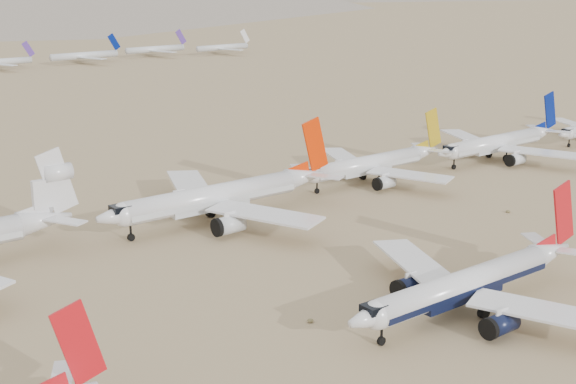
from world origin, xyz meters
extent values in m
plane|color=#856E4D|center=(0.00, 0.00, 0.00)|extent=(7000.00, 7000.00, 0.00)
cylinder|color=silver|center=(-10.24, 2.58, 4.90)|extent=(36.05, 4.26, 4.26)
cube|color=black|center=(-10.24, 2.58, 4.37)|extent=(35.33, 4.33, 0.96)
sphere|color=silver|center=(-28.27, 2.58, 4.90)|extent=(4.26, 4.26, 4.26)
cube|color=black|center=(-28.91, 2.58, 6.07)|extent=(2.98, 2.77, 1.07)
cone|color=silver|center=(12.04, 2.58, 5.22)|extent=(9.01, 4.26, 4.26)
cube|color=silver|center=(-7.46, -10.07, 4.16)|extent=(13.92, 21.94, 0.67)
cylinder|color=black|center=(-12.25, -6.28, 2.23)|extent=(5.01, 3.07, 3.07)
cube|color=silver|center=(-7.46, 15.23, 4.16)|extent=(13.92, 21.94, 0.67)
cube|color=silver|center=(13.79, 6.73, 5.75)|extent=(5.72, 7.48, 0.26)
cylinder|color=black|center=(-12.25, 11.44, 2.23)|extent=(5.01, 3.07, 3.07)
cube|color=red|center=(14.54, 2.58, 11.44)|extent=(6.83, 0.34, 11.26)
cylinder|color=black|center=(-27.20, 2.58, 0.64)|extent=(1.28, 0.53, 1.28)
cylinder|color=black|center=(-8.74, -0.40, 0.89)|extent=(1.79, 1.07, 1.79)
cylinder|color=black|center=(-8.74, 5.56, 0.89)|extent=(1.79, 1.07, 1.79)
cube|color=silver|center=(-69.49, 12.42, 5.38)|extent=(5.28, 6.90, 0.24)
cube|color=red|center=(-68.80, 8.59, 10.63)|extent=(6.30, 0.32, 10.38)
cylinder|color=silver|center=(74.42, 63.47, 4.87)|extent=(34.93, 4.23, 4.23)
cube|color=silver|center=(74.42, 63.47, 4.34)|extent=(34.23, 4.30, 0.95)
sphere|color=silver|center=(56.96, 63.47, 4.87)|extent=(4.23, 4.23, 4.23)
cube|color=black|center=(56.32, 63.47, 6.03)|extent=(2.96, 2.75, 1.06)
cone|color=silver|center=(96.01, 63.47, 5.19)|extent=(8.73, 4.23, 4.23)
cube|color=silver|center=(77.12, 51.17, 4.13)|extent=(13.49, 21.26, 0.66)
cube|color=silver|center=(97.71, 59.44, 5.72)|extent=(5.55, 7.25, 0.25)
cylinder|color=silver|center=(72.48, 54.84, 2.22)|extent=(4.85, 3.05, 3.05)
cube|color=silver|center=(77.12, 75.78, 4.13)|extent=(13.49, 21.26, 0.66)
cube|color=silver|center=(97.71, 67.50, 5.72)|extent=(5.55, 7.25, 0.25)
cylinder|color=silver|center=(72.48, 72.11, 2.22)|extent=(4.85, 3.05, 3.05)
cube|color=#021368|center=(98.44, 63.47, 11.23)|extent=(6.62, 0.34, 10.91)
cylinder|color=black|center=(58.02, 63.47, 0.64)|extent=(1.27, 0.53, 1.27)
cylinder|color=black|center=(75.88, 60.51, 0.89)|extent=(1.78, 1.06, 1.78)
cylinder|color=black|center=(75.88, 66.44, 0.89)|extent=(1.78, 1.06, 1.78)
cylinder|color=silver|center=(30.87, 67.62, 4.70)|extent=(33.64, 4.09, 4.09)
cube|color=silver|center=(30.87, 67.62, 4.19)|extent=(32.96, 4.15, 0.92)
sphere|color=silver|center=(14.05, 67.62, 4.70)|extent=(4.09, 4.09, 4.09)
cube|color=black|center=(13.44, 67.62, 5.83)|extent=(2.86, 2.66, 1.02)
cone|color=silver|center=(51.66, 67.62, 5.01)|extent=(8.41, 4.09, 4.09)
cube|color=silver|center=(33.47, 55.76, 3.99)|extent=(12.99, 20.47, 0.63)
cube|color=silver|center=(53.30, 63.73, 5.52)|extent=(5.34, 6.98, 0.25)
cylinder|color=silver|center=(29.00, 59.29, 2.14)|extent=(4.67, 2.94, 2.94)
cube|color=silver|center=(33.47, 79.47, 3.99)|extent=(12.99, 20.47, 0.63)
cube|color=silver|center=(53.30, 71.50, 5.52)|extent=(5.34, 6.98, 0.25)
cylinder|color=silver|center=(29.00, 75.94, 2.14)|extent=(4.67, 2.94, 2.94)
cube|color=gold|center=(54.00, 67.62, 10.83)|extent=(6.37, 0.33, 10.50)
cylinder|color=black|center=(15.08, 67.62, 0.61)|extent=(1.23, 0.51, 1.23)
cylinder|color=black|center=(32.27, 64.75, 0.86)|extent=(1.72, 1.02, 1.72)
cylinder|color=black|center=(32.27, 70.48, 0.86)|extent=(1.72, 1.02, 1.72)
cylinder|color=silver|center=(-15.94, 64.02, 5.59)|extent=(39.75, 4.86, 4.86)
cube|color=silver|center=(-15.94, 64.02, 4.98)|extent=(38.95, 4.93, 1.09)
sphere|color=silver|center=(-35.81, 64.02, 5.59)|extent=(4.86, 4.86, 4.86)
cube|color=black|center=(-36.54, 64.02, 6.92)|extent=(3.40, 3.16, 1.21)
cone|color=silver|center=(8.63, 64.02, 5.95)|extent=(9.94, 4.86, 4.86)
cube|color=silver|center=(-12.87, 49.99, 4.74)|extent=(15.35, 24.19, 0.75)
cube|color=silver|center=(10.56, 59.42, 6.56)|extent=(6.31, 8.25, 0.29)
cylinder|color=silver|center=(-18.15, 54.17, 2.55)|extent=(5.52, 3.50, 3.50)
cube|color=silver|center=(-12.87, 78.04, 4.74)|extent=(15.35, 24.19, 0.75)
cube|color=silver|center=(10.56, 68.61, 6.56)|extent=(6.31, 8.25, 0.29)
cylinder|color=silver|center=(-18.15, 73.87, 2.55)|extent=(5.52, 3.50, 3.50)
cube|color=red|center=(11.39, 64.02, 12.84)|extent=(7.53, 0.39, 12.41)
cylinder|color=black|center=(-34.60, 64.02, 0.73)|extent=(1.46, 0.61, 1.46)
cylinder|color=black|center=(-14.28, 60.62, 1.02)|extent=(2.04, 1.21, 2.04)
cylinder|color=black|center=(-14.28, 67.42, 1.02)|extent=(2.04, 1.21, 2.04)
cone|color=silver|center=(-49.32, 68.95, 5.95)|extent=(10.13, 4.85, 4.85)
cube|color=silver|center=(-47.35, 64.28, 6.55)|extent=(6.43, 8.41, 0.29)
cube|color=silver|center=(-47.35, 73.62, 6.55)|extent=(6.43, 8.41, 0.29)
cube|color=silver|center=(-46.51, 68.95, 12.95)|extent=(7.68, 0.39, 12.66)
cylinder|color=silver|center=(-46.23, 68.95, 14.51)|extent=(5.07, 3.14, 3.14)
sphere|color=silver|center=(104.03, 60.52, 4.19)|extent=(3.64, 3.64, 3.64)
cube|color=black|center=(103.48, 60.52, 5.19)|extent=(2.55, 2.37, 0.91)
cube|color=silver|center=(121.44, 71.14, 3.55)|extent=(11.65, 18.36, 0.57)
cylinder|color=silver|center=(117.43, 67.97, 1.91)|extent=(4.19, 2.62, 2.62)
cylinder|color=black|center=(104.94, 60.52, 0.55)|extent=(1.09, 0.46, 1.09)
cube|color=#4D2E8C|center=(48.76, 340.76, 9.67)|extent=(6.69, 0.33, 8.43)
cube|color=silver|center=(32.95, 332.07, 3.56)|extent=(8.85, 15.47, 0.33)
cylinder|color=silver|center=(79.08, 340.71, 4.26)|extent=(37.69, 3.72, 3.72)
cube|color=#021368|center=(96.81, 340.71, 10.56)|extent=(7.51, 0.37, 9.45)
cube|color=silver|center=(79.08, 330.96, 3.70)|extent=(9.93, 17.35, 0.37)
cube|color=silver|center=(79.08, 350.47, 3.70)|extent=(9.93, 17.35, 0.37)
cylinder|color=silver|center=(125.59, 347.30, 4.22)|extent=(36.88, 3.64, 3.64)
cube|color=#4D2E8C|center=(142.94, 347.30, 10.38)|extent=(7.34, 0.36, 9.25)
cube|color=silver|center=(125.59, 337.76, 3.68)|extent=(9.72, 16.98, 0.36)
cube|color=silver|center=(125.59, 356.85, 3.68)|extent=(9.72, 16.98, 0.36)
cylinder|color=silver|center=(162.91, 333.34, 4.11)|extent=(34.58, 3.42, 3.42)
cube|color=silver|center=(179.18, 333.34, 9.89)|extent=(6.89, 0.34, 8.67)
cube|color=silver|center=(162.91, 324.39, 3.60)|extent=(9.11, 15.92, 0.34)
cube|color=silver|center=(162.91, 342.29, 3.60)|extent=(9.11, 15.92, 0.34)
ellipsoid|color=brown|center=(-30.40, 14.40, 0.29)|extent=(0.98, 0.98, 0.54)
ellipsoid|color=brown|center=(38.10, 30.90, 0.29)|extent=(0.98, 0.98, 0.54)
camera|label=1|loc=(-100.15, -70.31, 51.48)|focal=50.00mm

